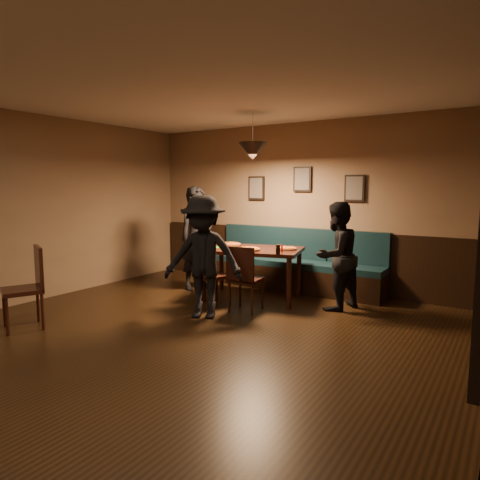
# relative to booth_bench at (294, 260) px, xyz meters

# --- Properties ---
(floor) EXTENTS (7.00, 7.00, 0.00)m
(floor) POSITION_rel_booth_bench_xyz_m (0.00, -3.20, -0.50)
(floor) COLOR black
(floor) RESTS_ON ground
(ceiling) EXTENTS (7.00, 7.00, 0.00)m
(ceiling) POSITION_rel_booth_bench_xyz_m (0.00, -3.20, 2.30)
(ceiling) COLOR silver
(ceiling) RESTS_ON ground
(wall_back) EXTENTS (6.00, 0.00, 6.00)m
(wall_back) POSITION_rel_booth_bench_xyz_m (0.00, 0.30, 0.90)
(wall_back) COLOR #8C704F
(wall_back) RESTS_ON ground
(wall_left) EXTENTS (0.00, 7.00, 7.00)m
(wall_left) POSITION_rel_booth_bench_xyz_m (-3.00, -3.20, 0.90)
(wall_left) COLOR #8C704F
(wall_left) RESTS_ON ground
(wainscot) EXTENTS (5.88, 0.06, 1.00)m
(wainscot) POSITION_rel_booth_bench_xyz_m (0.00, 0.27, 0.00)
(wainscot) COLOR black
(wainscot) RESTS_ON ground
(booth_bench) EXTENTS (3.00, 0.60, 1.00)m
(booth_bench) POSITION_rel_booth_bench_xyz_m (0.00, 0.00, 0.00)
(booth_bench) COLOR #0F232D
(booth_bench) RESTS_ON ground
(picture_left) EXTENTS (0.32, 0.04, 0.42)m
(picture_left) POSITION_rel_booth_bench_xyz_m (-0.90, 0.27, 1.20)
(picture_left) COLOR black
(picture_left) RESTS_ON wall_back
(picture_center) EXTENTS (0.32, 0.04, 0.42)m
(picture_center) POSITION_rel_booth_bench_xyz_m (0.00, 0.27, 1.35)
(picture_center) COLOR black
(picture_center) RESTS_ON wall_back
(picture_right) EXTENTS (0.32, 0.04, 0.42)m
(picture_right) POSITION_rel_booth_bench_xyz_m (0.90, 0.27, 1.20)
(picture_right) COLOR black
(picture_right) RESTS_ON wall_back
(pendant_lamp) EXTENTS (0.44, 0.44, 0.25)m
(pendant_lamp) POSITION_rel_booth_bench_xyz_m (-0.29, -0.88, 1.75)
(pendant_lamp) COLOR black
(pendant_lamp) RESTS_ON ceiling
(dining_table) EXTENTS (1.66, 1.29, 0.79)m
(dining_table) POSITION_rel_booth_bench_xyz_m (-0.29, -0.88, -0.11)
(dining_table) COLOR #321B0E
(dining_table) RESTS_ON floor
(chair_near_left) EXTENTS (0.53, 0.53, 0.92)m
(chair_near_left) POSITION_rel_booth_bench_xyz_m (-0.56, -1.54, -0.04)
(chair_near_left) COLOR black
(chair_near_left) RESTS_ON floor
(chair_near_right) EXTENTS (0.45, 0.45, 0.92)m
(chair_near_right) POSITION_rel_booth_bench_xyz_m (-0.02, -1.49, -0.04)
(chair_near_right) COLOR black
(chair_near_right) RESTS_ON floor
(diner_left) EXTENTS (0.64, 0.75, 1.73)m
(diner_left) POSITION_rel_booth_bench_xyz_m (-1.40, -0.83, 0.37)
(diner_left) COLOR black
(diner_left) RESTS_ON floor
(diner_right) EXTENTS (0.79, 0.89, 1.52)m
(diner_right) POSITION_rel_booth_bench_xyz_m (1.00, -0.73, 0.26)
(diner_right) COLOR black
(diner_right) RESTS_ON floor
(diner_front) EXTENTS (1.19, 0.95, 1.61)m
(diner_front) POSITION_rel_booth_bench_xyz_m (-0.33, -2.05, 0.31)
(diner_front) COLOR black
(diner_front) RESTS_ON floor
(pizza_a) EXTENTS (0.46, 0.46, 0.04)m
(pizza_a) POSITION_rel_booth_bench_xyz_m (-0.76, -0.81, 0.31)
(pizza_a) COLOR orange
(pizza_a) RESTS_ON dining_table
(pizza_b) EXTENTS (0.40, 0.40, 0.04)m
(pizza_b) POSITION_rel_booth_bench_xyz_m (-0.22, -1.11, 0.31)
(pizza_b) COLOR orange
(pizza_b) RESTS_ON dining_table
(pizza_c) EXTENTS (0.38, 0.38, 0.04)m
(pizza_c) POSITION_rel_booth_bench_xyz_m (0.21, -0.71, 0.30)
(pizza_c) COLOR orange
(pizza_c) RESTS_ON dining_table
(soda_glass) EXTENTS (0.08, 0.08, 0.13)m
(soda_glass) POSITION_rel_booth_bench_xyz_m (0.31, -1.18, 0.35)
(soda_glass) COLOR black
(soda_glass) RESTS_ON dining_table
(tabasco_bottle) EXTENTS (0.03, 0.03, 0.12)m
(tabasco_bottle) POSITION_rel_booth_bench_xyz_m (0.26, -0.95, 0.34)
(tabasco_bottle) COLOR #960F05
(tabasco_bottle) RESTS_ON dining_table
(napkin_a) EXTENTS (0.15, 0.15, 0.01)m
(napkin_a) POSITION_rel_booth_bench_xyz_m (-0.83, -0.60, 0.29)
(napkin_a) COLOR #217E3D
(napkin_a) RESTS_ON dining_table
(napkin_b) EXTENTS (0.17, 0.17, 0.01)m
(napkin_b) POSITION_rel_booth_bench_xyz_m (-0.80, -1.12, 0.29)
(napkin_b) COLOR #217D22
(napkin_b) RESTS_ON dining_table
(cutlery_set) EXTENTS (0.17, 0.09, 0.00)m
(cutlery_set) POSITION_rel_booth_bench_xyz_m (-0.25, -1.23, 0.29)
(cutlery_set) COLOR silver
(cutlery_set) RESTS_ON dining_table
(cafe_chair_far) EXTENTS (0.59, 0.59, 1.00)m
(cafe_chair_far) POSITION_rel_booth_bench_xyz_m (-1.89, -3.62, 0.00)
(cafe_chair_far) COLOR black
(cafe_chair_far) RESTS_ON floor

